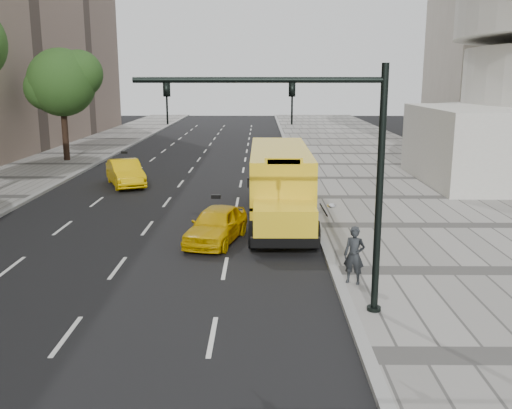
{
  "coord_description": "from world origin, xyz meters",
  "views": [
    {
      "loc": [
        3.65,
        -22.6,
        6.07
      ],
      "look_at": [
        3.5,
        -4.0,
        1.9
      ],
      "focal_mm": 40.0,
      "sensor_mm": 36.0,
      "label": 1
    }
  ],
  "objects_px": {
    "school_bus": "(280,177)",
    "traffic_signal": "(323,160)",
    "tree_c": "(63,82)",
    "taxi_near": "(216,225)",
    "pedestrian": "(354,255)",
    "taxi_far": "(125,173)"
  },
  "relations": [
    {
      "from": "school_bus",
      "to": "traffic_signal",
      "type": "distance_m",
      "value": 11.19
    },
    {
      "from": "tree_c",
      "to": "school_bus",
      "type": "height_order",
      "value": "tree_c"
    },
    {
      "from": "taxi_near",
      "to": "traffic_signal",
      "type": "bearing_deg",
      "value": -50.79
    },
    {
      "from": "pedestrian",
      "to": "traffic_signal",
      "type": "bearing_deg",
      "value": -96.55
    },
    {
      "from": "taxi_near",
      "to": "traffic_signal",
      "type": "distance_m",
      "value": 8.2
    },
    {
      "from": "taxi_near",
      "to": "pedestrian",
      "type": "height_order",
      "value": "pedestrian"
    },
    {
      "from": "tree_c",
      "to": "taxi_near",
      "type": "bearing_deg",
      "value": -58.96
    },
    {
      "from": "school_bus",
      "to": "taxi_far",
      "type": "bearing_deg",
      "value": 140.0
    },
    {
      "from": "tree_c",
      "to": "pedestrian",
      "type": "distance_m",
      "value": 30.78
    },
    {
      "from": "school_bus",
      "to": "traffic_signal",
      "type": "relative_size",
      "value": 1.81
    },
    {
      "from": "school_bus",
      "to": "pedestrian",
      "type": "bearing_deg",
      "value": -78.08
    },
    {
      "from": "school_bus",
      "to": "taxi_far",
      "type": "xyz_separation_m",
      "value": [
        -8.55,
        7.17,
        -1.02
      ]
    },
    {
      "from": "tree_c",
      "to": "pedestrian",
      "type": "relative_size",
      "value": 4.75
    },
    {
      "from": "traffic_signal",
      "to": "taxi_near",
      "type": "bearing_deg",
      "value": 115.33
    },
    {
      "from": "pedestrian",
      "to": "traffic_signal",
      "type": "distance_m",
      "value": 3.87
    },
    {
      "from": "taxi_near",
      "to": "pedestrian",
      "type": "bearing_deg",
      "value": -33.34
    },
    {
      "from": "tree_c",
      "to": "traffic_signal",
      "type": "xyz_separation_m",
      "value": [
        15.6,
        -27.37,
        -1.65
      ]
    },
    {
      "from": "school_bus",
      "to": "tree_c",
      "type": "bearing_deg",
      "value": 132.2
    },
    {
      "from": "tree_c",
      "to": "school_bus",
      "type": "distance_m",
      "value": 22.55
    },
    {
      "from": "taxi_near",
      "to": "pedestrian",
      "type": "distance_m",
      "value": 6.46
    },
    {
      "from": "school_bus",
      "to": "taxi_near",
      "type": "height_order",
      "value": "school_bus"
    },
    {
      "from": "taxi_near",
      "to": "taxi_far",
      "type": "bearing_deg",
      "value": 131.92
    }
  ]
}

